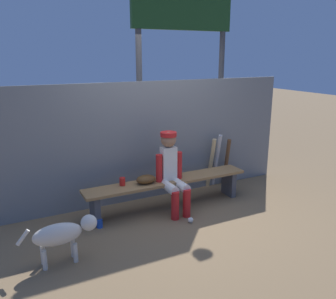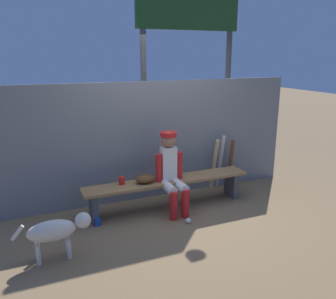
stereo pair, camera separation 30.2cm
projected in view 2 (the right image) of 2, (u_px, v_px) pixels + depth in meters
ground_plane at (168, 207)px, 5.21m from camera, size 30.00×30.00×0.00m
chainlink_fence at (155, 141)px, 5.41m from camera, size 4.67×0.03×1.82m
dugout_bench at (168, 186)px, 5.12m from camera, size 2.48×0.36×0.44m
player_seated at (172, 170)px, 4.95m from camera, size 0.41×0.55×1.14m
baseball_glove at (145, 179)px, 4.94m from camera, size 0.28×0.20×0.12m
bat_wood_natural at (214, 164)px, 5.83m from camera, size 0.07×0.23×0.87m
bat_aluminum_silver at (220, 161)px, 5.88m from camera, size 0.06×0.25×0.92m
bat_wood_dark at (230, 163)px, 5.95m from camera, size 0.06×0.17×0.82m
baseball at (188, 221)px, 4.71m from camera, size 0.07×0.07×0.07m
cup_on_ground at (98, 222)px, 4.65m from camera, size 0.08×0.08×0.11m
cup_on_bench at (122, 181)px, 4.89m from camera, size 0.08×0.08×0.11m
scoreboard at (192, 30)px, 5.98m from camera, size 2.15×0.27×3.69m
dog at (57, 230)px, 3.84m from camera, size 0.84×0.20×0.49m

